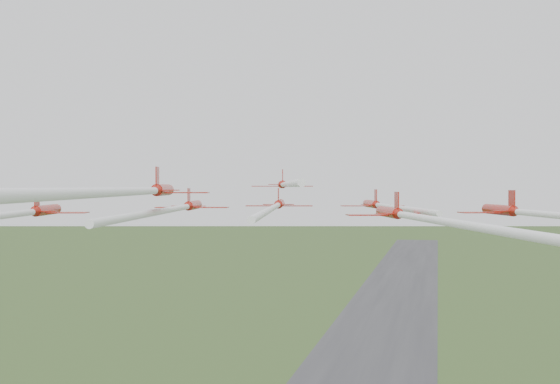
% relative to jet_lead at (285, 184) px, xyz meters
% --- Properties ---
extents(runway, '(38.00, 900.00, 0.04)m').
position_rel_jet_lead_xyz_m(runway, '(0.54, 200.39, -50.78)').
color(runway, '#353538').
rests_on(runway, ground).
extents(jet_lead, '(18.62, 67.10, 2.81)m').
position_rel_jet_lead_xyz_m(jet_lead, '(0.00, 0.00, 0.00)').
color(jet_lead, '#A8190E').
extents(jet_row2_left, '(14.53, 58.66, 2.93)m').
position_rel_jet_lead_xyz_m(jet_row2_left, '(-10.56, -12.31, -2.85)').
color(jet_row2_left, '#A8190E').
extents(jet_row2_right, '(13.32, 41.21, 2.49)m').
position_rel_jet_lead_xyz_m(jet_row2_right, '(12.91, -3.23, -2.65)').
color(jet_row2_right, '#A8190E').
extents(jet_row3_left, '(14.64, 44.85, 2.87)m').
position_rel_jet_lead_xyz_m(jet_row3_left, '(-21.76, -27.38, -2.98)').
color(jet_row3_left, '#A8190E').
extents(jet_row3_mid, '(11.51, 50.06, 2.38)m').
position_rel_jet_lead_xyz_m(jet_row3_mid, '(2.94, -20.50, -2.38)').
color(jet_row3_mid, '#A8190E').
extents(jet_row3_right, '(15.63, 47.24, 2.88)m').
position_rel_jet_lead_xyz_m(jet_row3_right, '(28.99, -16.96, -2.99)').
color(jet_row3_right, '#A8190E').
extents(jet_row4_left, '(15.36, 53.54, 2.77)m').
position_rel_jet_lead_xyz_m(jet_row4_left, '(-4.39, -38.95, -0.67)').
color(jet_row4_left, '#A8190E').
extents(jet_row4_right, '(18.87, 59.22, 2.56)m').
position_rel_jet_lead_xyz_m(jet_row4_right, '(18.98, -37.95, -2.85)').
color(jet_row4_right, '#A8190E').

